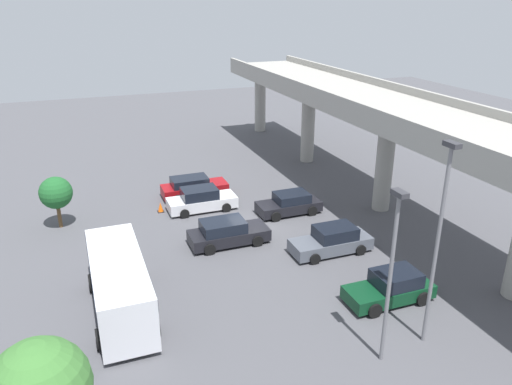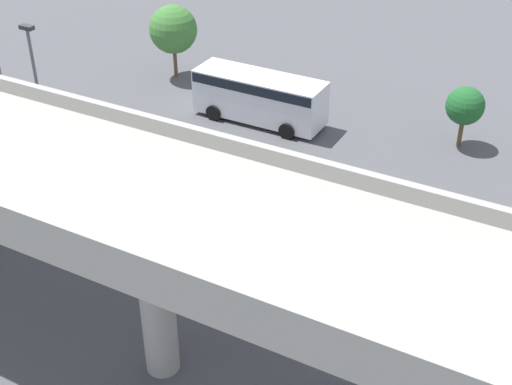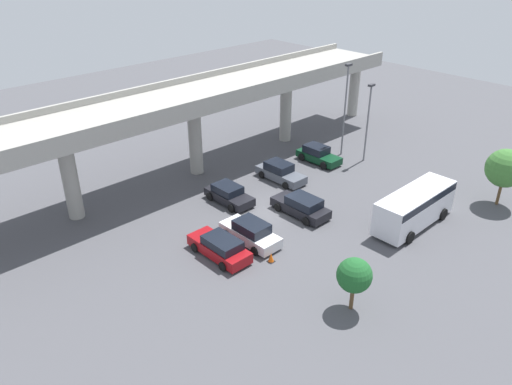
{
  "view_description": "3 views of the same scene",
  "coord_description": "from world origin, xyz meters",
  "px_view_note": "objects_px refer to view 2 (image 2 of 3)",
  "views": [
    {
      "loc": [
        27.07,
        -9.97,
        14.04
      ],
      "look_at": [
        -0.15,
        0.4,
        2.48
      ],
      "focal_mm": 35.0,
      "sensor_mm": 36.0,
      "label": 1
    },
    {
      "loc": [
        -11.48,
        23.93,
        18.81
      ],
      "look_at": [
        0.89,
        1.23,
        2.27
      ],
      "focal_mm": 50.0,
      "sensor_mm": 36.0,
      "label": 2
    },
    {
      "loc": [
        -24.58,
        -24.12,
        19.7
      ],
      "look_at": [
        -1.3,
        0.47,
        1.89
      ],
      "focal_mm": 35.0,
      "sensor_mm": 36.0,
      "label": 3
    }
  ],
  "objects_px": {
    "parked_car_2": "(284,266)",
    "lamp_post_near_aisle": "(3,91)",
    "parked_car_3": "(282,186)",
    "parked_car_4": "(162,224)",
    "tree_front_left": "(465,106)",
    "traffic_cone": "(425,198)",
    "lamp_post_mid_lot": "(37,86)",
    "tree_front_centre": "(173,29)",
    "shuttle_bus": "(259,94)",
    "parked_car_1": "(393,215)",
    "parked_car_5": "(63,195)",
    "parked_car_0": "(452,235)"
  },
  "relations": [
    {
      "from": "parked_car_1",
      "to": "shuttle_bus",
      "type": "bearing_deg",
      "value": -122.75
    },
    {
      "from": "parked_car_3",
      "to": "traffic_cone",
      "type": "distance_m",
      "value": 6.84
    },
    {
      "from": "parked_car_1",
      "to": "parked_car_0",
      "type": "bearing_deg",
      "value": 87.56
    },
    {
      "from": "lamp_post_near_aisle",
      "to": "parked_car_3",
      "type": "bearing_deg",
      "value": -156.03
    },
    {
      "from": "parked_car_3",
      "to": "parked_car_4",
      "type": "relative_size",
      "value": 1.0
    },
    {
      "from": "parked_car_0",
      "to": "lamp_post_near_aisle",
      "type": "height_order",
      "value": "lamp_post_near_aisle"
    },
    {
      "from": "parked_car_3",
      "to": "tree_front_left",
      "type": "bearing_deg",
      "value": 147.12
    },
    {
      "from": "parked_car_1",
      "to": "tree_front_left",
      "type": "distance_m",
      "value": 9.44
    },
    {
      "from": "parked_car_0",
      "to": "parked_car_4",
      "type": "distance_m",
      "value": 12.63
    },
    {
      "from": "parked_car_3",
      "to": "lamp_post_near_aisle",
      "type": "relative_size",
      "value": 0.53
    },
    {
      "from": "parked_car_2",
      "to": "parked_car_4",
      "type": "relative_size",
      "value": 0.91
    },
    {
      "from": "parked_car_2",
      "to": "lamp_post_near_aisle",
      "type": "relative_size",
      "value": 0.49
    },
    {
      "from": "parked_car_1",
      "to": "lamp_post_mid_lot",
      "type": "relative_size",
      "value": 0.64
    },
    {
      "from": "parked_car_3",
      "to": "lamp_post_near_aisle",
      "type": "bearing_deg",
      "value": -66.03
    },
    {
      "from": "parked_car_4",
      "to": "tree_front_centre",
      "type": "height_order",
      "value": "tree_front_centre"
    },
    {
      "from": "parked_car_3",
      "to": "tree_front_centre",
      "type": "bearing_deg",
      "value": -127.65
    },
    {
      "from": "parked_car_3",
      "to": "lamp_post_mid_lot",
      "type": "xyz_separation_m",
      "value": [
        12.11,
        2.79,
        3.69
      ]
    },
    {
      "from": "parked_car_2",
      "to": "parked_car_4",
      "type": "distance_m",
      "value": 6.0
    },
    {
      "from": "parked_car_3",
      "to": "parked_car_5",
      "type": "bearing_deg",
      "value": -56.9
    },
    {
      "from": "tree_front_left",
      "to": "traffic_cone",
      "type": "distance_m",
      "value": 6.84
    },
    {
      "from": "parked_car_0",
      "to": "parked_car_5",
      "type": "xyz_separation_m",
      "value": [
        16.87,
        5.63,
        0.01
      ]
    },
    {
      "from": "tree_front_left",
      "to": "parked_car_1",
      "type": "bearing_deg",
      "value": 86.52
    },
    {
      "from": "parked_car_1",
      "to": "tree_front_centre",
      "type": "bearing_deg",
      "value": -118.02
    },
    {
      "from": "parked_car_4",
      "to": "parked_car_0",
      "type": "bearing_deg",
      "value": -64.75
    },
    {
      "from": "parked_car_1",
      "to": "parked_car_3",
      "type": "height_order",
      "value": "parked_car_1"
    },
    {
      "from": "lamp_post_mid_lot",
      "to": "parked_car_2",
      "type": "bearing_deg",
      "value": 170.1
    },
    {
      "from": "parked_car_5",
      "to": "shuttle_bus",
      "type": "bearing_deg",
      "value": -16.69
    },
    {
      "from": "tree_front_left",
      "to": "traffic_cone",
      "type": "xyz_separation_m",
      "value": [
        -0.12,
        6.53,
        -2.05
      ]
    },
    {
      "from": "parked_car_1",
      "to": "parked_car_4",
      "type": "distance_m",
      "value": 10.29
    },
    {
      "from": "parked_car_3",
      "to": "lamp_post_mid_lot",
      "type": "distance_m",
      "value": 12.96
    },
    {
      "from": "parked_car_3",
      "to": "parked_car_4",
      "type": "xyz_separation_m",
      "value": [
        3.18,
        5.38,
        -0.0
      ]
    },
    {
      "from": "parked_car_1",
      "to": "lamp_post_mid_lot",
      "type": "xyz_separation_m",
      "value": [
        17.62,
        2.91,
        3.67
      ]
    },
    {
      "from": "parked_car_2",
      "to": "lamp_post_near_aisle",
      "type": "distance_m",
      "value": 15.21
    },
    {
      "from": "lamp_post_mid_lot",
      "to": "tree_front_left",
      "type": "bearing_deg",
      "value": -146.16
    },
    {
      "from": "parked_car_3",
      "to": "tree_front_left",
      "type": "relative_size",
      "value": 1.4
    },
    {
      "from": "parked_car_2",
      "to": "parked_car_5",
      "type": "relative_size",
      "value": 0.99
    },
    {
      "from": "parked_car_4",
      "to": "tree_front_left",
      "type": "relative_size",
      "value": 1.4
    },
    {
      "from": "parked_car_5",
      "to": "shuttle_bus",
      "type": "distance_m",
      "value": 13.03
    },
    {
      "from": "lamp_post_mid_lot",
      "to": "parked_car_0",
      "type": "bearing_deg",
      "value": -172.17
    },
    {
      "from": "parked_car_3",
      "to": "tree_front_centre",
      "type": "distance_m",
      "value": 16.31
    },
    {
      "from": "parked_car_2",
      "to": "lamp_post_near_aisle",
      "type": "height_order",
      "value": "lamp_post_near_aisle"
    },
    {
      "from": "parked_car_3",
      "to": "tree_front_left",
      "type": "height_order",
      "value": "tree_front_left"
    },
    {
      "from": "tree_front_left",
      "to": "traffic_cone",
      "type": "relative_size",
      "value": 4.89
    },
    {
      "from": "parked_car_1",
      "to": "parked_car_2",
      "type": "relative_size",
      "value": 1.09
    },
    {
      "from": "parked_car_5",
      "to": "tree_front_left",
      "type": "distance_m",
      "value": 21.09
    },
    {
      "from": "lamp_post_mid_lot",
      "to": "tree_front_centre",
      "type": "bearing_deg",
      "value": -87.02
    },
    {
      "from": "parked_car_0",
      "to": "shuttle_bus",
      "type": "height_order",
      "value": "shuttle_bus"
    },
    {
      "from": "parked_car_4",
      "to": "lamp_post_near_aisle",
      "type": "distance_m",
      "value": 9.63
    },
    {
      "from": "parked_car_1",
      "to": "lamp_post_mid_lot",
      "type": "bearing_deg",
      "value": -80.61
    },
    {
      "from": "shuttle_bus",
      "to": "tree_front_centre",
      "type": "relative_size",
      "value": 1.61
    }
  ]
}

